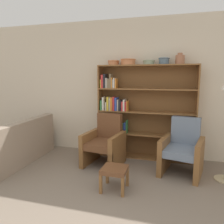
{
  "coord_description": "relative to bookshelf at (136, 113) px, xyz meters",
  "views": [
    {
      "loc": [
        0.88,
        -1.6,
        1.61
      ],
      "look_at": [
        -0.25,
        2.34,
        0.95
      ],
      "focal_mm": 35.0,
      "sensor_mm": 36.0,
      "label": 1
    }
  ],
  "objects": [
    {
      "name": "wall_back",
      "position": [
        -0.16,
        0.17,
        0.48
      ],
      "size": [
        12.0,
        0.06,
        2.75
      ],
      "color": "beige",
      "rests_on": "ground"
    },
    {
      "name": "armchair_cushioned",
      "position": [
        0.89,
        -0.55,
        -0.5
      ],
      "size": [
        0.77,
        0.8,
        0.92
      ],
      "rotation": [
        0.0,
        0.0,
        2.92
      ],
      "color": "brown",
      "rests_on": "ground"
    },
    {
      "name": "armchair_leather",
      "position": [
        -0.48,
        -0.55,
        -0.5
      ],
      "size": [
        0.73,
        0.76,
        0.92
      ],
      "rotation": [
        0.0,
        0.0,
        3.01
      ],
      "color": "brown",
      "rests_on": "ground"
    },
    {
      "name": "bookshelf",
      "position": [
        0.0,
        0.0,
        0.0
      ],
      "size": [
        1.89,
        0.3,
        1.84
      ],
      "color": "brown",
      "rests_on": "ground"
    },
    {
      "name": "footstool",
      "position": [
        -0.06,
        -1.42,
        -0.62
      ],
      "size": [
        0.35,
        0.35,
        0.33
      ],
      "color": "brown",
      "rests_on": "ground"
    },
    {
      "name": "bowl_copper",
      "position": [
        0.23,
        -0.02,
        0.99
      ],
      "size": [
        0.23,
        0.23,
        0.08
      ],
      "color": "gray",
      "rests_on": "bookshelf"
    },
    {
      "name": "bowl_stoneware",
      "position": [
        0.51,
        -0.02,
        1.01
      ],
      "size": [
        0.21,
        0.21,
        0.12
      ],
      "color": "slate",
      "rests_on": "bookshelf"
    },
    {
      "name": "vase_tall",
      "position": [
        0.79,
        -0.02,
        1.03
      ],
      "size": [
        0.16,
        0.16,
        0.2
      ],
      "color": "#A36647",
      "rests_on": "bookshelf"
    },
    {
      "name": "bowl_olive",
      "position": [
        -0.17,
        -0.02,
        1.01
      ],
      "size": [
        0.3,
        0.3,
        0.11
      ],
      "color": "#C67547",
      "rests_on": "bookshelf"
    },
    {
      "name": "bowl_brass",
      "position": [
        -0.47,
        -0.02,
        1.0
      ],
      "size": [
        0.23,
        0.23,
        0.09
      ],
      "color": "#C67547",
      "rests_on": "bookshelf"
    },
    {
      "name": "couch",
      "position": [
        -2.24,
        -0.9,
        -0.61
      ],
      "size": [
        0.96,
        1.69,
        0.81
      ],
      "rotation": [
        0.0,
        0.0,
        1.59
      ],
      "color": "gray",
      "rests_on": "ground"
    }
  ]
}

